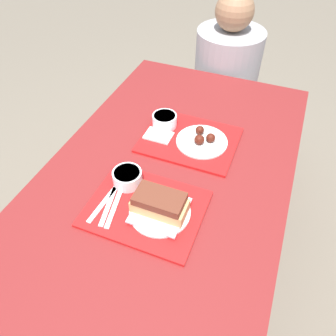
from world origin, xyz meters
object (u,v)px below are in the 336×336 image
tray_near (146,209)px  bowl_coleslaw_far (165,120)px  wings_plate_far (202,140)px  brisket_sandwich_plate (160,206)px  bowl_coleslaw_near (127,177)px  person_seated_across (227,64)px  tray_far (190,140)px

tray_near → bowl_coleslaw_far: size_ratio=3.68×
bowl_coleslaw_far → tray_near: bearing=-76.0°
wings_plate_far → brisket_sandwich_plate: bearing=-93.2°
wings_plate_far → bowl_coleslaw_near: bearing=-120.1°
person_seated_across → brisket_sandwich_plate: bearing=-86.7°
tray_near → bowl_coleslaw_near: bearing=143.0°
person_seated_across → wings_plate_far: bearing=-83.6°
bowl_coleslaw_near → tray_far: bearing=67.8°
bowl_coleslaw_far → person_seated_across: bearing=82.8°
tray_near → brisket_sandwich_plate: (0.05, -0.00, 0.04)m
brisket_sandwich_plate → bowl_coleslaw_far: bearing=110.2°
bowl_coleslaw_far → wings_plate_far: (0.18, -0.05, -0.02)m
tray_near → person_seated_across: bearing=90.8°
tray_far → bowl_coleslaw_near: (-0.13, -0.31, 0.04)m
wings_plate_far → person_seated_across: (-0.09, 0.80, -0.07)m
brisket_sandwich_plate → wings_plate_far: brisket_sandwich_plate is taller
bowl_coleslaw_far → person_seated_across: 0.76m
person_seated_across → tray_near: bearing=-89.2°
tray_far → bowl_coleslaw_far: size_ratio=3.68×
tray_near → bowl_coleslaw_far: 0.46m
brisket_sandwich_plate → person_seated_across: size_ratio=0.30×
tray_near → wings_plate_far: 0.40m
bowl_coleslaw_near → person_seated_across: size_ratio=0.16×
wings_plate_far → person_seated_across: size_ratio=0.31×
bowl_coleslaw_far → person_seated_across: size_ratio=0.16×
tray_far → brisket_sandwich_plate: brisket_sandwich_plate is taller
tray_near → tray_far: bearing=87.0°
tray_far → bowl_coleslaw_near: bearing=-112.2°
bowl_coleslaw_near → wings_plate_far: size_ratio=0.50×
brisket_sandwich_plate → bowl_coleslaw_far: 0.47m
tray_far → wings_plate_far: bearing=0.4°
tray_near → bowl_coleslaw_near: 0.14m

